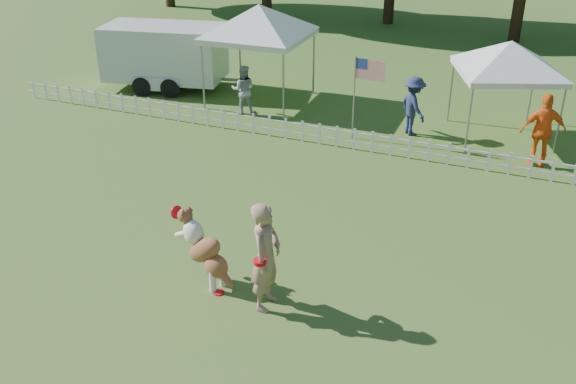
% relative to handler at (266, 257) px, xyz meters
% --- Properties ---
extents(ground, '(120.00, 120.00, 0.00)m').
position_rel_handler_xyz_m(ground, '(-0.95, 0.15, -0.99)').
color(ground, '#2C551A').
rests_on(ground, ground).
extents(picket_fence, '(22.00, 0.08, 0.60)m').
position_rel_handler_xyz_m(picket_fence, '(-0.95, 7.15, -0.69)').
color(picket_fence, silver).
rests_on(picket_fence, ground).
extents(handler, '(0.51, 0.74, 1.99)m').
position_rel_handler_xyz_m(handler, '(0.00, 0.00, 0.00)').
color(handler, '#9D785E').
rests_on(handler, ground).
extents(dog, '(1.39, 0.85, 1.37)m').
position_rel_handler_xyz_m(dog, '(-1.29, 0.19, -0.31)').
color(dog, brown).
rests_on(dog, ground).
extents(frisbee_on_turf, '(0.26, 0.26, 0.02)m').
position_rel_handler_xyz_m(frisbee_on_turf, '(-0.94, -0.02, -0.98)').
color(frisbee_on_turf, red).
rests_on(frisbee_on_turf, ground).
extents(canopy_tent_left, '(2.99, 2.99, 3.01)m').
position_rel_handler_xyz_m(canopy_tent_left, '(-4.74, 9.82, 0.51)').
color(canopy_tent_left, silver).
rests_on(canopy_tent_left, ground).
extents(canopy_tent_right, '(3.32, 3.32, 2.65)m').
position_rel_handler_xyz_m(canopy_tent_right, '(2.74, 9.69, 0.33)').
color(canopy_tent_right, silver).
rests_on(canopy_tent_right, ground).
extents(cargo_trailer, '(5.27, 3.17, 2.16)m').
position_rel_handler_xyz_m(cargo_trailer, '(-8.32, 9.85, 0.09)').
color(cargo_trailer, silver).
rests_on(cargo_trailer, ground).
extents(flag_pole, '(0.91, 0.17, 2.35)m').
position_rel_handler_xyz_m(flag_pole, '(-1.00, 7.90, 0.18)').
color(flag_pole, gray).
rests_on(flag_pole, ground).
extents(spectator_a, '(0.89, 0.80, 1.50)m').
position_rel_handler_xyz_m(spectator_a, '(-4.72, 8.57, -0.24)').
color(spectator_a, '#A2A3A8').
rests_on(spectator_a, ground).
extents(spectator_b, '(1.18, 1.22, 1.67)m').
position_rel_handler_xyz_m(spectator_b, '(0.45, 8.88, -0.16)').
color(spectator_b, '#212A48').
rests_on(spectator_b, ground).
extents(spectator_c, '(1.20, 0.80, 1.90)m').
position_rel_handler_xyz_m(spectator_c, '(3.91, 8.00, -0.04)').
color(spectator_c, orange).
rests_on(spectator_c, ground).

